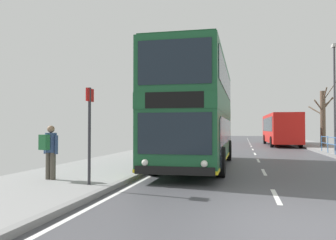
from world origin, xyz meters
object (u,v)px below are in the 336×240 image
background_bus_far_lane (280,128)px  street_lamp_far_side (335,88)px  double_decker_bus_main (197,112)px  bare_tree_far_00 (323,117)px  pedestrian_with_backpack (50,148)px  bus_stop_sign_near (89,125)px

background_bus_far_lane → street_lamp_far_side: bearing=-74.9°
double_decker_bus_main → street_lamp_far_side: (8.14, 10.60, 2.03)m
double_decker_bus_main → background_bus_far_lane: size_ratio=0.97×
bare_tree_far_00 → double_decker_bus_main: bearing=-117.7°
double_decker_bus_main → background_bus_far_lane: bearing=74.6°
pedestrian_with_backpack → background_bus_far_lane: bearing=70.2°
double_decker_bus_main → background_bus_far_lane: (5.55, 20.18, -0.73)m
background_bus_far_lane → bare_tree_far_00: bearing=-51.9°
double_decker_bus_main → bus_stop_sign_near: double_decker_bus_main is taller
double_decker_bus_main → bus_stop_sign_near: size_ratio=3.98×
double_decker_bus_main → bare_tree_far_00: 18.43m
double_decker_bus_main → pedestrian_with_backpack: size_ratio=6.53×
bus_stop_sign_near → bare_tree_far_00: bare_tree_far_00 is taller
bus_stop_sign_near → street_lamp_far_side: street_lamp_far_side is taller
bare_tree_far_00 → pedestrian_with_backpack: bearing=-119.3°
background_bus_far_lane → pedestrian_with_backpack: size_ratio=6.76×
bus_stop_sign_near → street_lamp_far_side: size_ratio=0.36×
street_lamp_far_side → bare_tree_far_00: size_ratio=1.32×
pedestrian_with_backpack → street_lamp_far_side: 20.36m
street_lamp_far_side → bare_tree_far_00: (0.44, 5.71, -1.79)m
bus_stop_sign_near → bare_tree_far_00: (10.77, 22.50, 0.84)m
double_decker_bus_main → background_bus_far_lane: 20.94m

